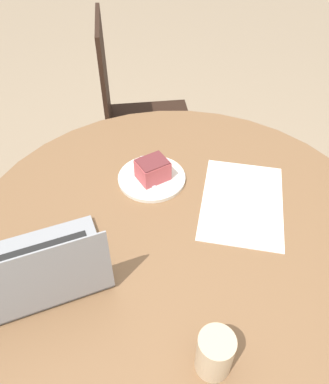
# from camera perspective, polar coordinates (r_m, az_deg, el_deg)

# --- Properties ---
(ground_plane) EXTENTS (12.00, 12.00, 0.00)m
(ground_plane) POSITION_cam_1_polar(r_m,az_deg,el_deg) (1.69, 1.49, -21.67)
(ground_plane) COLOR gray
(dining_table) EXTENTS (1.22, 1.22, 0.74)m
(dining_table) POSITION_cam_1_polar(r_m,az_deg,el_deg) (1.16, 2.04, -9.24)
(dining_table) COLOR brown
(dining_table) RESTS_ON ground_plane
(chair) EXTENTS (0.55, 0.55, 1.00)m
(chair) POSITION_cam_1_polar(r_m,az_deg,el_deg) (1.89, -4.55, 10.99)
(chair) COLOR black
(chair) RESTS_ON ground_plane
(paper_document) EXTENTS (0.37, 0.27, 0.00)m
(paper_document) POSITION_cam_1_polar(r_m,az_deg,el_deg) (1.15, 11.75, -1.42)
(paper_document) COLOR white
(paper_document) RESTS_ON dining_table
(plate) EXTENTS (0.22, 0.22, 0.01)m
(plate) POSITION_cam_1_polar(r_m,az_deg,el_deg) (1.20, -1.95, 2.15)
(plate) COLOR silver
(plate) RESTS_ON dining_table
(cake_slice) EXTENTS (0.12, 0.12, 0.07)m
(cake_slice) POSITION_cam_1_polar(r_m,az_deg,el_deg) (1.17, -1.81, 3.44)
(cake_slice) COLOR #B74C51
(cake_slice) RESTS_ON plate
(fork) EXTENTS (0.16, 0.10, 0.00)m
(fork) POSITION_cam_1_polar(r_m,az_deg,el_deg) (1.22, -2.50, 3.54)
(fork) COLOR silver
(fork) RESTS_ON plate
(coffee_glass) EXTENTS (0.08, 0.08, 0.11)m
(coffee_glass) POSITION_cam_1_polar(r_m,az_deg,el_deg) (0.82, 7.66, -23.21)
(coffee_glass) COLOR #C6AD89
(coffee_glass) RESTS_ON dining_table
(laptop) EXTENTS (0.39, 0.40, 0.22)m
(laptop) POSITION_cam_1_polar(r_m,az_deg,el_deg) (0.98, -18.19, -11.19)
(laptop) COLOR gray
(laptop) RESTS_ON dining_table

